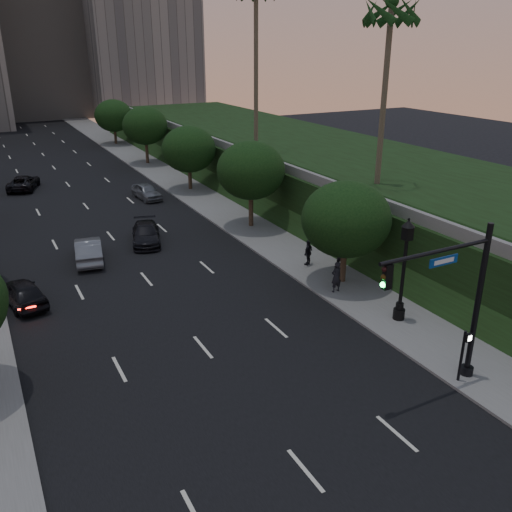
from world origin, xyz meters
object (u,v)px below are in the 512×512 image
pedestrian_a (336,277)px  sedan_far_right (146,191)px  sedan_far_left (24,182)px  pedestrian_b (338,255)px  pedestrian_c (308,252)px  sedan_near_right (146,234)px  sedan_near_left (22,293)px  street_lamp (403,275)px  sedan_mid_left (88,250)px  traffic_signal_mast (459,306)px

pedestrian_a → sedan_far_right: bearing=-84.6°
sedan_far_left → pedestrian_b: (15.46, -30.99, 0.27)m
sedan_far_right → pedestrian_c: 21.21m
sedan_near_right → pedestrian_a: 15.16m
pedestrian_a → pedestrian_c: (0.81, 4.17, -0.08)m
sedan_near_left → sedan_far_left: bearing=-107.7°
street_lamp → pedestrian_b: 7.52m
street_lamp → sedan_mid_left: bearing=127.9°
sedan_far_right → pedestrian_a: pedestrian_a is taller
sedan_mid_left → sedan_far_right: size_ratio=1.13×
sedan_mid_left → pedestrian_a: size_ratio=2.57×
sedan_mid_left → sedan_far_right: sedan_mid_left is taller
sedan_far_left → sedan_near_left: bearing=102.8°
sedan_far_right → pedestrian_a: bearing=-88.7°
sedan_far_left → pedestrian_b: bearing=135.3°
pedestrian_a → pedestrian_b: size_ratio=1.12×
sedan_near_right → sedan_far_right: sedan_far_right is taller
sedan_far_right → sedan_near_right: bearing=-113.9°
traffic_signal_mast → sedan_mid_left: (-10.51, 21.24, -2.89)m
sedan_near_left → pedestrian_c: 17.06m
sedan_near_left → sedan_near_right: (8.96, 6.55, -0.05)m
sedan_near_right → pedestrian_b: bearing=-32.5°
traffic_signal_mast → sedan_near_right: 23.86m
pedestrian_a → pedestrian_b: pedestrian_a is taller
sedan_near_left → pedestrian_a: size_ratio=2.34×
sedan_near_left → pedestrian_b: pedestrian_b is taller
sedan_near_right → pedestrian_a: size_ratio=2.58×
traffic_signal_mast → sedan_near_left: traffic_signal_mast is taller
sedan_near_right → street_lamp: bearing=-49.9°
sedan_near_left → pedestrian_c: (16.85, -2.68, 0.25)m
traffic_signal_mast → sedan_mid_left: 23.87m
traffic_signal_mast → pedestrian_a: traffic_signal_mast is taller
street_lamp → sedan_far_left: bearing=110.3°
sedan_near_left → pedestrian_c: bearing=159.3°
sedan_near_left → sedan_mid_left: size_ratio=0.91×
traffic_signal_mast → pedestrian_c: bearing=82.6°
sedan_far_left → sedan_far_right: 13.25m
sedan_near_right → pedestrian_c: pedestrian_c is taller
street_lamp → sedan_near_left: (-17.01, 11.08, -1.90)m
sedan_near_right → pedestrian_b: size_ratio=2.90×
sedan_mid_left → pedestrian_a: bearing=143.6°
traffic_signal_mast → sedan_near_right: traffic_signal_mast is taller
street_lamp → sedan_near_right: street_lamp is taller
pedestrian_c → traffic_signal_mast: bearing=52.2°
pedestrian_b → sedan_far_left: bearing=-67.7°
sedan_mid_left → sedan_far_right: 15.38m
sedan_mid_left → traffic_signal_mast: bearing=125.7°
sedan_near_left → pedestrian_a: (16.04, -6.85, 0.34)m
sedan_mid_left → pedestrian_c: size_ratio=2.82×
sedan_near_left → pedestrian_c: size_ratio=2.57×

